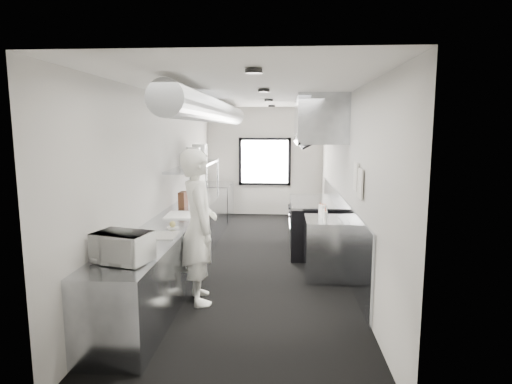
# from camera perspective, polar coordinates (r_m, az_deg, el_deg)

# --- Properties ---
(floor) EXTENTS (3.00, 8.00, 0.01)m
(floor) POSITION_cam_1_polar(r_m,az_deg,el_deg) (7.36, -0.22, -9.23)
(floor) COLOR black
(floor) RESTS_ON ground
(ceiling) EXTENTS (3.00, 8.00, 0.01)m
(ceiling) POSITION_cam_1_polar(r_m,az_deg,el_deg) (7.03, -0.23, 13.06)
(ceiling) COLOR silver
(ceiling) RESTS_ON wall_back
(wall_back) EXTENTS (3.00, 0.02, 2.80)m
(wall_back) POSITION_cam_1_polar(r_m,az_deg,el_deg) (11.04, 1.19, 4.13)
(wall_back) COLOR beige
(wall_back) RESTS_ON floor
(wall_front) EXTENTS (3.00, 0.02, 2.80)m
(wall_front) POSITION_cam_1_polar(r_m,az_deg,el_deg) (3.15, -5.23, -7.07)
(wall_front) COLOR beige
(wall_front) RESTS_ON floor
(wall_left) EXTENTS (0.02, 8.00, 2.80)m
(wall_left) POSITION_cam_1_polar(r_m,az_deg,el_deg) (7.32, -12.03, 1.71)
(wall_left) COLOR beige
(wall_left) RESTS_ON floor
(wall_right) EXTENTS (0.02, 8.00, 2.80)m
(wall_right) POSITION_cam_1_polar(r_m,az_deg,el_deg) (7.12, 11.92, 1.53)
(wall_right) COLOR beige
(wall_right) RESTS_ON floor
(wall_cladding) EXTENTS (0.03, 5.50, 1.10)m
(wall_cladding) POSITION_cam_1_polar(r_m,az_deg,el_deg) (7.55, 11.25, -4.60)
(wall_cladding) COLOR #9A9FA8
(wall_cladding) RESTS_ON wall_right
(hvac_duct) EXTENTS (0.40, 6.40, 0.40)m
(hvac_duct) POSITION_cam_1_polar(r_m,az_deg,el_deg) (7.49, -5.46, 10.83)
(hvac_duct) COLOR gray
(hvac_duct) RESTS_ON ceiling
(service_window) EXTENTS (1.36, 0.05, 1.25)m
(service_window) POSITION_cam_1_polar(r_m,az_deg,el_deg) (11.00, 1.19, 4.12)
(service_window) COLOR white
(service_window) RESTS_ON wall_back
(exhaust_hood) EXTENTS (0.81, 2.20, 0.88)m
(exhaust_hood) POSITION_cam_1_polar(r_m,az_deg,el_deg) (7.72, 8.40, 9.52)
(exhaust_hood) COLOR #9A9FA8
(exhaust_hood) RESTS_ON ceiling
(prep_counter) EXTENTS (0.70, 6.00, 0.90)m
(prep_counter) POSITION_cam_1_polar(r_m,az_deg,el_deg) (6.93, -10.10, -6.61)
(prep_counter) COLOR #9A9FA8
(prep_counter) RESTS_ON floor
(pass_shelf) EXTENTS (0.45, 3.00, 0.68)m
(pass_shelf) POSITION_cam_1_polar(r_m,az_deg,el_deg) (8.20, -8.09, 3.48)
(pass_shelf) COLOR #9A9FA8
(pass_shelf) RESTS_ON prep_counter
(range) EXTENTS (0.88, 1.60, 0.94)m
(range) POSITION_cam_1_polar(r_m,az_deg,el_deg) (7.92, 7.67, -4.51)
(range) COLOR black
(range) RESTS_ON floor
(bottle_station) EXTENTS (0.65, 0.80, 0.90)m
(bottle_station) POSITION_cam_1_polar(r_m,az_deg,el_deg) (6.58, 9.48, -7.42)
(bottle_station) COLOR #9A9FA8
(bottle_station) RESTS_ON floor
(far_work_table) EXTENTS (0.70, 1.20, 0.90)m
(far_work_table) POSITION_cam_1_polar(r_m,az_deg,el_deg) (10.48, -5.31, -1.37)
(far_work_table) COLOR #9A9FA8
(far_work_table) RESTS_ON floor
(notice_sheet_a) EXTENTS (0.02, 0.28, 0.38)m
(notice_sheet_a) POSITION_cam_1_polar(r_m,az_deg,el_deg) (5.91, 13.33, 2.04)
(notice_sheet_a) COLOR silver
(notice_sheet_a) RESTS_ON wall_right
(notice_sheet_b) EXTENTS (0.02, 0.28, 0.38)m
(notice_sheet_b) POSITION_cam_1_polar(r_m,az_deg,el_deg) (5.58, 13.90, 1.12)
(notice_sheet_b) COLOR silver
(notice_sheet_b) RESTS_ON wall_right
(line_cook) EXTENTS (0.69, 0.85, 2.00)m
(line_cook) POSITION_cam_1_polar(r_m,az_deg,el_deg) (5.51, -7.73, -4.63)
(line_cook) COLOR white
(line_cook) RESTS_ON floor
(microwave) EXTENTS (0.60, 0.51, 0.31)m
(microwave) POSITION_cam_1_polar(r_m,az_deg,el_deg) (4.53, -17.61, -7.12)
(microwave) COLOR white
(microwave) RESTS_ON prep_counter
(deli_tub_a) EXTENTS (0.16, 0.16, 0.11)m
(deli_tub_a) POSITION_cam_1_polar(r_m,az_deg,el_deg) (4.99, -17.80, -6.85)
(deli_tub_a) COLOR beige
(deli_tub_a) RESTS_ON prep_counter
(deli_tub_b) EXTENTS (0.16, 0.16, 0.10)m
(deli_tub_b) POSITION_cam_1_polar(r_m,az_deg,el_deg) (4.98, -17.71, -6.98)
(deli_tub_b) COLOR beige
(deli_tub_b) RESTS_ON prep_counter
(newspaper) EXTENTS (0.34, 0.42, 0.01)m
(newspaper) POSITION_cam_1_polar(r_m,az_deg,el_deg) (5.51, -12.34, -5.75)
(newspaper) COLOR white
(newspaper) RESTS_ON prep_counter
(small_plate) EXTENTS (0.22, 0.22, 0.01)m
(small_plate) POSITION_cam_1_polar(r_m,az_deg,el_deg) (5.89, -11.19, -4.75)
(small_plate) COLOR silver
(small_plate) RESTS_ON prep_counter
(pastry) EXTENTS (0.09, 0.09, 0.09)m
(pastry) POSITION_cam_1_polar(r_m,az_deg,el_deg) (5.88, -11.20, -4.28)
(pastry) COLOR tan
(pastry) RESTS_ON small_plate
(cutting_board) EXTENTS (0.45, 0.59, 0.02)m
(cutting_board) POSITION_cam_1_polar(r_m,az_deg,el_deg) (6.73, -10.19, -3.05)
(cutting_board) COLOR white
(cutting_board) RESTS_ON prep_counter
(knife_block) EXTENTS (0.13, 0.25, 0.26)m
(knife_block) POSITION_cam_1_polar(r_m,az_deg,el_deg) (7.46, -9.82, -0.96)
(knife_block) COLOR brown
(knife_block) RESTS_ON prep_counter
(plate_stack_a) EXTENTS (0.22, 0.22, 0.25)m
(plate_stack_a) POSITION_cam_1_polar(r_m,az_deg,el_deg) (7.34, -9.45, 4.12)
(plate_stack_a) COLOR silver
(plate_stack_a) RESTS_ON pass_shelf
(plate_stack_b) EXTENTS (0.27, 0.27, 0.33)m
(plate_stack_b) POSITION_cam_1_polar(r_m,az_deg,el_deg) (8.01, -8.46, 4.80)
(plate_stack_b) COLOR silver
(plate_stack_b) RESTS_ON pass_shelf
(plate_stack_c) EXTENTS (0.29, 0.29, 0.38)m
(plate_stack_c) POSITION_cam_1_polar(r_m,az_deg,el_deg) (8.42, -7.73, 5.14)
(plate_stack_c) COLOR silver
(plate_stack_c) RESTS_ON pass_shelf
(plate_stack_d) EXTENTS (0.29, 0.29, 0.36)m
(plate_stack_d) POSITION_cam_1_polar(r_m,az_deg,el_deg) (8.86, -7.38, 5.27)
(plate_stack_d) COLOR silver
(plate_stack_d) RESTS_ON pass_shelf
(squeeze_bottle_a) EXTENTS (0.07, 0.07, 0.17)m
(squeeze_bottle_a) POSITION_cam_1_polar(r_m,az_deg,el_deg) (6.16, 9.37, -3.39)
(squeeze_bottle_a) COLOR white
(squeeze_bottle_a) RESTS_ON bottle_station
(squeeze_bottle_b) EXTENTS (0.07, 0.07, 0.17)m
(squeeze_bottle_b) POSITION_cam_1_polar(r_m,az_deg,el_deg) (6.29, 9.32, -3.12)
(squeeze_bottle_b) COLOR white
(squeeze_bottle_b) RESTS_ON bottle_station
(squeeze_bottle_c) EXTENTS (0.08, 0.08, 0.20)m
(squeeze_bottle_c) POSITION_cam_1_polar(r_m,az_deg,el_deg) (6.49, 8.97, -2.65)
(squeeze_bottle_c) COLOR white
(squeeze_bottle_c) RESTS_ON bottle_station
(squeeze_bottle_d) EXTENTS (0.07, 0.07, 0.17)m
(squeeze_bottle_d) POSITION_cam_1_polar(r_m,az_deg,el_deg) (6.63, 9.30, -2.52)
(squeeze_bottle_d) COLOR white
(squeeze_bottle_d) RESTS_ON bottle_station
(squeeze_bottle_e) EXTENTS (0.06, 0.06, 0.17)m
(squeeze_bottle_e) POSITION_cam_1_polar(r_m,az_deg,el_deg) (6.74, 8.67, -2.36)
(squeeze_bottle_e) COLOR white
(squeeze_bottle_e) RESTS_ON bottle_station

